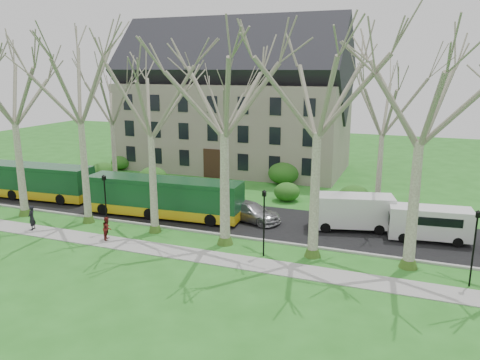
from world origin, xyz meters
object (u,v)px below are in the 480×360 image
Objects in this scene: bus_lead at (27,180)px; pedestrian_a at (32,218)px; van_a at (351,212)px; bus_follow at (164,197)px; sedan at (250,212)px; van_b at (430,224)px; pedestrian_b at (107,228)px.

pedestrian_a is at bearing -47.68° from bus_lead.
pedestrian_a is (7.17, -6.89, -0.69)m from bus_lead.
van_a is (29.30, 1.63, -0.31)m from bus_lead.
bus_follow is 2.53× the size of sedan.
bus_follow is 6.96× the size of pedestrian_a.
bus_follow reaches higher than pedestrian_a.
van_a is at bearing 169.05° from van_b.
bus_lead reaches higher than van_b.
pedestrian_a reaches higher than sedan.
van_a is at bearing -69.33° from sedan.
van_b is 22.46m from pedestrian_b.
pedestrian_a is 1.13× the size of pedestrian_b.
van_b is (34.71, 1.20, -0.43)m from bus_lead.
pedestrian_b is at bearing -29.58° from bus_lead.
van_a is at bearing 92.02° from pedestrian_a.
sedan is 3.11× the size of pedestrian_b.
van_a is 23.71m from pedestrian_a.
pedestrian_b is (-7.99, -7.43, 0.08)m from sedan.
pedestrian_a is at bearing -172.88° from van_a.
pedestrian_b is (6.47, 0.31, -0.11)m from pedestrian_a.
bus_lead reaches higher than bus_follow.
pedestrian_b reaches higher than sedan.
van_a is at bearing -0.65° from bus_lead.
pedestrian_b is (-15.66, -8.21, -0.48)m from van_a.
bus_follow is 20.10m from van_b.
sedan is (6.94, 1.37, -0.87)m from bus_follow.
sedan is 16.40m from pedestrian_a.
bus_follow is 7.85× the size of pedestrian_b.
pedestrian_b is at bearing -103.23° from bus_follow.
bus_follow reaches higher than sedan.
van_a is at bearing 4.96° from bus_follow.
van_b is (20.02, 1.72, -0.43)m from bus_follow.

